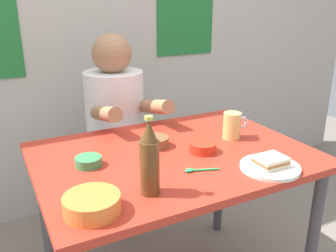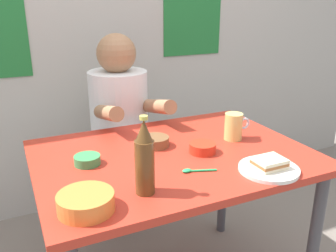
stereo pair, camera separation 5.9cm
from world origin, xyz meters
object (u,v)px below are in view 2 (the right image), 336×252
(sandwich, at_px, (269,163))
(stool, at_px, (122,175))
(person_seated, at_px, (120,108))
(plate_orange, at_px, (269,169))
(dining_table, at_px, (173,173))
(beer_bottle, at_px, (145,159))
(sauce_bowl_chili, at_px, (203,147))
(beer_mug, at_px, (234,126))

(sandwich, bearing_deg, stool, 106.69)
(person_seated, relative_size, sandwich, 6.54)
(stool, relative_size, plate_orange, 2.05)
(dining_table, distance_m, sandwich, 0.41)
(person_seated, distance_m, beer_bottle, 0.90)
(beer_bottle, bearing_deg, sauce_bowl_chili, 31.57)
(stool, relative_size, sandwich, 4.09)
(person_seated, bearing_deg, beer_mug, -60.04)
(sandwich, xyz_separation_m, beer_mug, (0.07, 0.32, 0.03))
(plate_orange, bearing_deg, sandwich, 90.00)
(sandwich, bearing_deg, sauce_bowl_chili, 118.57)
(sandwich, distance_m, sauce_bowl_chili, 0.28)
(sandwich, relative_size, beer_mug, 0.87)
(person_seated, height_order, beer_mug, person_seated)
(stool, height_order, sauce_bowl_chili, sauce_bowl_chili)
(stool, height_order, beer_bottle, beer_bottle)
(dining_table, height_order, beer_mug, beer_mug)
(beer_mug, xyz_separation_m, sauce_bowl_chili, (-0.20, -0.07, -0.04))
(sandwich, bearing_deg, beer_bottle, 174.46)
(beer_mug, xyz_separation_m, beer_bottle, (-0.53, -0.28, 0.06))
(plate_orange, relative_size, sandwich, 2.00)
(stool, bearing_deg, sauce_bowl_chili, -78.14)
(dining_table, bearing_deg, stool, 92.88)
(beer_bottle, distance_m, sauce_bowl_chili, 0.40)
(beer_mug, bearing_deg, person_seated, 119.96)
(stool, xyz_separation_m, beer_mug, (0.34, -0.61, 0.45))
(stool, bearing_deg, beer_mug, -60.50)
(beer_mug, height_order, beer_bottle, beer_bottle)
(dining_table, bearing_deg, beer_mug, 4.40)
(sauce_bowl_chili, bearing_deg, beer_bottle, -148.43)
(plate_orange, bearing_deg, sauce_bowl_chili, 118.57)
(dining_table, xyz_separation_m, beer_bottle, (-0.22, -0.25, 0.21))
(dining_table, distance_m, sauce_bowl_chili, 0.17)
(plate_orange, bearing_deg, person_seated, 106.89)
(person_seated, xyz_separation_m, sandwich, (0.28, -0.92, 0.01))
(stool, height_order, plate_orange, plate_orange)
(stool, distance_m, beer_bottle, 1.04)
(beer_bottle, bearing_deg, person_seated, 77.74)
(sandwich, height_order, sauce_bowl_chili, sandwich)
(plate_orange, height_order, beer_mug, beer_mug)
(sauce_bowl_chili, bearing_deg, sandwich, -61.43)
(sandwich, distance_m, beer_mug, 0.33)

